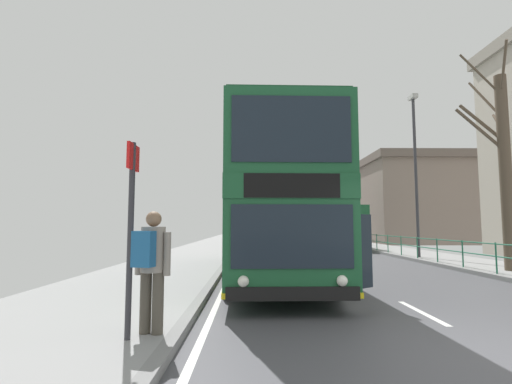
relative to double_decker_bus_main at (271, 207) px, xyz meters
The scene contains 9 objects.
ground 7.89m from the double_decker_bus_main, 75.64° to the right, with size 15.80×140.00×0.20m.
double_decker_bus_main is the anchor object (origin of this frame).
background_bus_far_lane 17.55m from the double_decker_bus_main, 71.42° to the left, with size 2.80×9.87×2.98m.
pedestrian_railing_far_kerb 7.38m from the double_decker_bus_main, 13.15° to the left, with size 0.05×22.38×0.97m.
pedestrian_with_backpack 7.01m from the double_decker_bus_main, 107.13° to the right, with size 0.55×0.58×1.70m.
bus_stop_sign_near 7.22m from the double_decker_bus_main, 108.35° to the right, with size 0.08×0.44×2.64m.
street_lamp_far_side 9.84m from the double_decker_bus_main, 39.02° to the left, with size 0.28×0.60×7.97m.
bare_tree_far_00 8.19m from the double_decker_bus_main, ahead, with size 1.70×2.68×7.62m.
background_building_00 32.11m from the double_decker_bus_main, 58.89° to the left, with size 12.68×17.27×8.15m.
Camera 1 is at (-3.23, -4.59, 1.64)m, focal length 26.17 mm.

